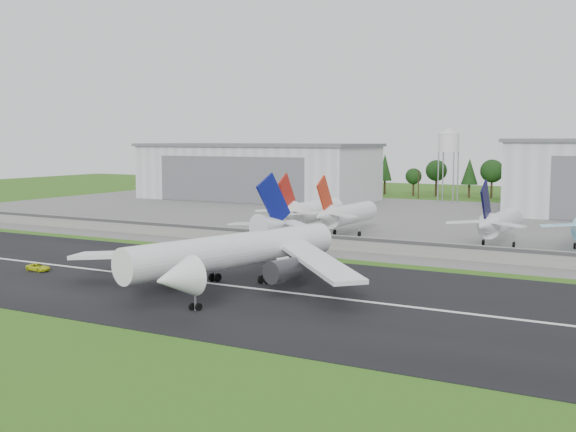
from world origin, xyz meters
The scene contains 14 objects.
ground centered at (0.00, 0.00, 0.00)m, with size 600.00×600.00×0.00m, color #3A6016.
runway centered at (0.00, 10.00, 0.05)m, with size 320.00×60.00×0.10m, color black.
runway_centerline centered at (0.00, 10.00, 0.11)m, with size 220.00×1.00×0.02m, color white.
apron centered at (0.00, 120.00, 0.05)m, with size 320.00×150.00×0.10m, color slate.
blast_fence centered at (0.00, 54.99, 1.81)m, with size 240.00×0.61×3.50m.
hangar_west centered at (-80.00, 164.92, 11.63)m, with size 97.00×44.00×23.20m.
water_tower centered at (-5.00, 185.00, 24.55)m, with size 8.40×8.40×29.40m.
utility_poles centered at (0.00, 200.00, 0.00)m, with size 230.00×3.00×12.00m, color black, non-canonical shape.
treeline centered at (0.00, 215.00, 0.00)m, with size 320.00×16.00×22.00m, color black, non-canonical shape.
main_airliner centered at (10.49, 9.58, 4.89)m, with size 55.30×58.43×18.17m.
ground_vehicle centered at (-29.99, 3.85, 0.81)m, with size 2.34×5.09×1.41m, color #C9D719.
parked_jet_red_a centered at (-9.91, 76.56, 6.16)m, with size 7.36×31.29×16.66m.
parked_jet_red_b centered at (0.51, 76.51, 5.91)m, with size 7.36×31.29×16.39m.
parked_jet_navy centered at (39.19, 76.51, 5.87)m, with size 7.36×31.29×16.35m.
Camera 1 is at (77.20, -91.09, 25.06)m, focal length 45.00 mm.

